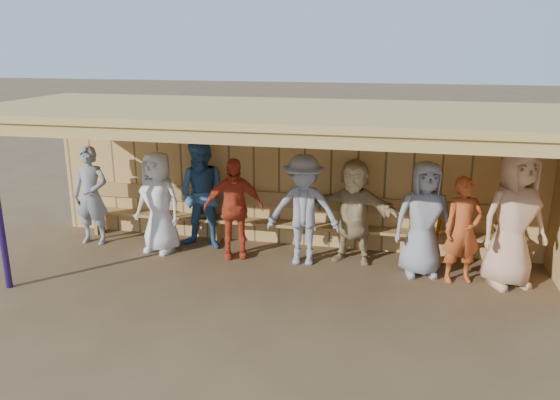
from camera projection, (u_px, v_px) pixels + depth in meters
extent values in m
plane|color=brown|center=(275.00, 272.00, 8.40)|extent=(90.00, 90.00, 0.00)
imported|color=gray|center=(91.00, 196.00, 9.42)|extent=(0.65, 0.44, 1.72)
imported|color=silver|center=(158.00, 202.00, 9.02)|extent=(0.93, 0.69, 1.71)
imported|color=#356493|center=(204.00, 195.00, 9.18)|extent=(0.94, 0.75, 1.86)
imported|color=#C63E1F|center=(234.00, 208.00, 8.80)|extent=(1.05, 0.70, 1.65)
imported|color=gray|center=(304.00, 210.00, 8.51)|extent=(1.18, 0.73, 1.76)
imported|color=tan|center=(353.00, 211.00, 8.60)|extent=(1.60, 0.70, 1.67)
imported|color=#B1471C|center=(463.00, 230.00, 7.85)|extent=(0.66, 0.54, 1.58)
imported|color=tan|center=(514.00, 219.00, 7.68)|extent=(1.15, 0.98, 2.00)
imported|color=gray|center=(424.00, 219.00, 8.08)|extent=(0.95, 0.72, 1.75)
cube|color=tan|center=(293.00, 176.00, 9.34)|extent=(8.60, 0.20, 2.40)
cube|color=tan|center=(275.00, 112.00, 7.73)|extent=(8.80, 3.20, 0.10)
cube|color=tan|center=(245.00, 137.00, 6.36)|extent=(8.80, 0.10, 0.18)
cube|color=tan|center=(40.00, 114.00, 8.58)|extent=(0.08, 3.00, 0.16)
cube|color=tan|center=(94.00, 116.00, 8.38)|extent=(0.08, 3.00, 0.16)
cube|color=tan|center=(151.00, 118.00, 8.18)|extent=(0.08, 3.00, 0.16)
cube|color=tan|center=(211.00, 120.00, 7.97)|extent=(0.08, 3.00, 0.16)
cube|color=tan|center=(275.00, 122.00, 7.77)|extent=(0.08, 3.00, 0.16)
cube|color=tan|center=(341.00, 124.00, 7.57)|extent=(0.08, 3.00, 0.16)
cube|color=tan|center=(411.00, 126.00, 7.36)|extent=(0.08, 3.00, 0.16)
cube|color=tan|center=(485.00, 128.00, 7.16)|extent=(0.08, 3.00, 0.16)
cube|color=#B2884C|center=(289.00, 224.00, 9.28)|extent=(7.60, 0.32, 0.05)
cube|color=#B2884C|center=(291.00, 201.00, 9.33)|extent=(7.60, 0.04, 0.26)
cube|color=#B2884C|center=(100.00, 222.00, 10.11)|extent=(0.06, 0.29, 0.40)
cube|color=#B2884C|center=(218.00, 231.00, 9.62)|extent=(0.06, 0.29, 0.40)
cube|color=#B2884C|center=(365.00, 243.00, 9.06)|extent=(0.06, 0.29, 0.40)
cube|color=#B2884C|center=(513.00, 254.00, 8.57)|extent=(0.06, 0.29, 0.40)
cylinder|color=orange|center=(435.00, 240.00, 8.58)|extent=(0.13, 0.41, 0.80)
sphere|color=gold|center=(441.00, 262.00, 8.66)|extent=(0.08, 0.08, 0.08)
ellipsoid|color=#593319|center=(160.00, 211.00, 9.71)|extent=(0.30, 0.24, 0.14)
ellipsoid|color=#593319|center=(203.00, 214.00, 9.54)|extent=(0.30, 0.24, 0.14)
ellipsoid|color=#593319|center=(229.00, 216.00, 9.43)|extent=(0.30, 0.24, 0.14)
cylinder|color=#95BF5F|center=(436.00, 226.00, 8.77)|extent=(0.07, 0.07, 0.22)
cylinder|color=orange|center=(430.00, 225.00, 8.79)|extent=(0.07, 0.07, 0.22)
cylinder|color=#80C160|center=(427.00, 264.00, 8.40)|extent=(0.07, 0.07, 0.22)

